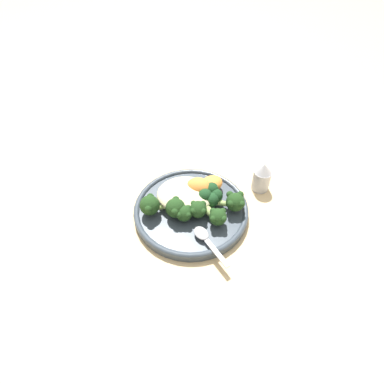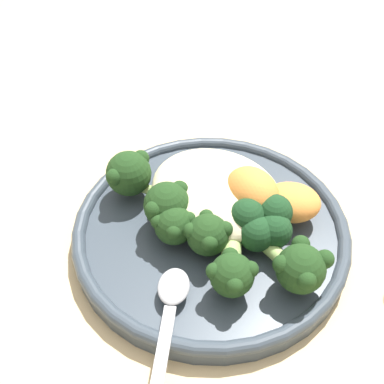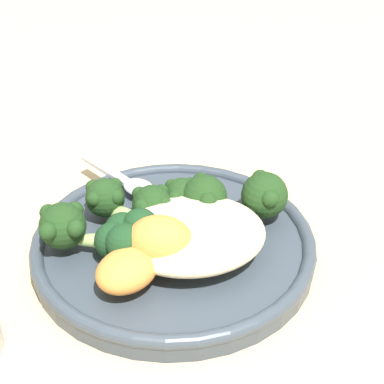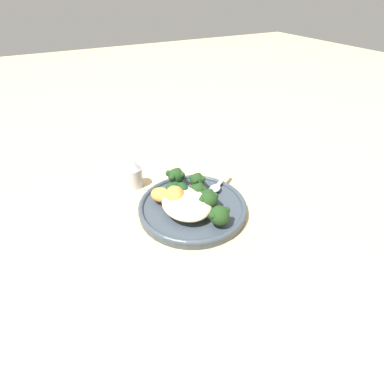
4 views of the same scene
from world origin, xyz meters
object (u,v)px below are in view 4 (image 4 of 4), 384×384
object	(u,v)px
plate	(193,207)
broccoli_stalk_1	(205,201)
salt_shaker	(134,174)
broccoli_stalk_0	(216,214)
sweet_potato_chunk_2	(175,196)
kale_tuft	(177,190)
sweet_potato_chunk_0	(162,195)
broccoli_stalk_3	(197,192)
spoon	(217,186)
quinoa_mound	(187,203)
broccoli_stalk_5	(177,180)
broccoli_stalk_4	(195,184)
sweet_potato_chunk_1	(178,195)
broccoli_stalk_2	(206,197)

from	to	relation	value
plate	broccoli_stalk_1	bearing A→B (deg)	-146.60
salt_shaker	broccoli_stalk_0	bearing A→B (deg)	-158.08
sweet_potato_chunk_2	kale_tuft	world-z (taller)	sweet_potato_chunk_2
salt_shaker	sweet_potato_chunk_0	bearing A→B (deg)	-167.45
sweet_potato_chunk_2	salt_shaker	size ratio (longest dim) A/B	0.74
plate	broccoli_stalk_3	size ratio (longest dim) A/B	3.09
sweet_potato_chunk_2	broccoli_stalk_3	bearing A→B (deg)	-91.86
broccoli_stalk_0	spoon	distance (m)	0.12
quinoa_mound	plate	bearing A→B (deg)	-60.05
salt_shaker	broccoli_stalk_5	bearing A→B (deg)	-134.39
broccoli_stalk_3	kale_tuft	distance (m)	0.04
plate	broccoli_stalk_5	world-z (taller)	broccoli_stalk_5
kale_tuft	salt_shaker	bearing A→B (deg)	27.54
plate	kale_tuft	xyz separation A→B (m)	(0.04, 0.02, 0.03)
broccoli_stalk_4	kale_tuft	xyz separation A→B (m)	(-0.01, 0.05, 0.00)
broccoli_stalk_1	broccoli_stalk_4	world-z (taller)	broccoli_stalk_1
sweet_potato_chunk_0	sweet_potato_chunk_1	world-z (taller)	same
sweet_potato_chunk_0	kale_tuft	bearing A→B (deg)	-97.40
broccoli_stalk_0	quinoa_mound	bearing A→B (deg)	-172.74
broccoli_stalk_2	salt_shaker	size ratio (longest dim) A/B	1.07
sweet_potato_chunk_2	broccoli_stalk_4	bearing A→B (deg)	-65.29
broccoli_stalk_4	spoon	size ratio (longest dim) A/B	0.92
quinoa_mound	sweet_potato_chunk_2	world-z (taller)	sweet_potato_chunk_2
broccoli_stalk_1	sweet_potato_chunk_1	distance (m)	0.07
broccoli_stalk_0	salt_shaker	size ratio (longest dim) A/B	1.63
sweet_potato_chunk_2	broccoli_stalk_5	bearing A→B (deg)	-29.06
salt_shaker	sweet_potato_chunk_2	bearing A→B (deg)	-162.40
broccoli_stalk_2	broccoli_stalk_3	distance (m)	0.03
spoon	plate	bearing A→B (deg)	164.97
sweet_potato_chunk_2	broccoli_stalk_2	bearing A→B (deg)	-113.21
broccoli_stalk_0	sweet_potato_chunk_2	world-z (taller)	sweet_potato_chunk_2
broccoli_stalk_4	sweet_potato_chunk_1	distance (m)	0.06
broccoli_stalk_5	salt_shaker	xyz separation A→B (m)	(0.08, 0.08, -0.00)
salt_shaker	broccoli_stalk_2	bearing A→B (deg)	-147.65
sweet_potato_chunk_0	quinoa_mound	bearing A→B (deg)	-148.43
sweet_potato_chunk_1	kale_tuft	size ratio (longest dim) A/B	1.05
quinoa_mound	sweet_potato_chunk_1	distance (m)	0.04
broccoli_stalk_4	sweet_potato_chunk_0	world-z (taller)	broccoli_stalk_4
plate	broccoli_stalk_2	distance (m)	0.04
quinoa_mound	salt_shaker	size ratio (longest dim) A/B	1.67
sweet_potato_chunk_1	kale_tuft	world-z (taller)	kale_tuft
broccoli_stalk_1	kale_tuft	world-z (taller)	broccoli_stalk_1
broccoli_stalk_2	sweet_potato_chunk_0	xyz separation A→B (m)	(0.05, 0.08, -0.00)
broccoli_stalk_4	sweet_potato_chunk_1	bearing A→B (deg)	161.32
quinoa_mound	broccoli_stalk_1	size ratio (longest dim) A/B	1.39
sweet_potato_chunk_0	plate	bearing A→B (deg)	-128.47
broccoli_stalk_0	sweet_potato_chunk_0	xyz separation A→B (m)	(0.12, 0.07, -0.00)
broccoli_stalk_0	broccoli_stalk_5	xyz separation A→B (m)	(0.15, 0.01, -0.00)
broccoli_stalk_1	quinoa_mound	bearing A→B (deg)	-157.40
plate	sweet_potato_chunk_2	bearing A→B (deg)	66.06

